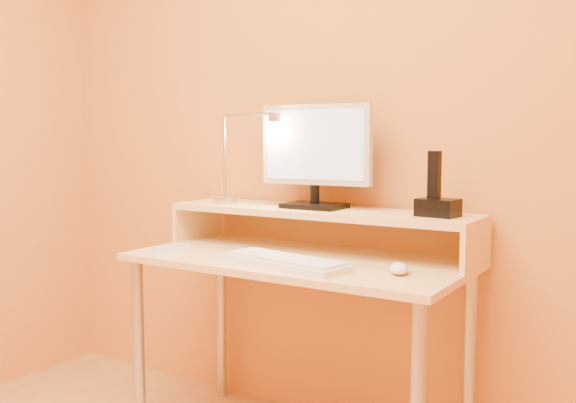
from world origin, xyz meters
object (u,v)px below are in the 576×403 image
Objects in this scene: mouse at (399,268)px; monitor_panel at (316,145)px; remote_control at (170,250)px; phone_dock at (438,208)px; lamp_base at (225,200)px; keyboard at (285,263)px.

monitor_panel is at bearing 126.26° from mouse.
monitor_panel reaches higher than remote_control.
remote_control is (-0.91, -0.33, -0.18)m from phone_dock.
lamp_base is 0.57m from keyboard.
remote_control is at bearing -145.13° from monitor_panel.
mouse is at bearing -94.03° from phone_dock.
mouse is (0.84, -0.20, -0.15)m from lamp_base.
keyboard is 0.50m from remote_control.
mouse is (-0.04, -0.23, -0.17)m from phone_dock.
phone_dock reaches higher than lamp_base.
phone_dock is at bearing 20.74° from remote_control.
keyboard is 4.32× the size of mouse.
monitor_panel is at bearing -174.72° from phone_dock.
phone_dock is (0.88, 0.03, 0.02)m from lamp_base.
monitor_panel is at bearing 5.69° from lamp_base.
mouse is 0.62× the size of remote_control.
lamp_base is at bearing 159.49° from keyboard.
phone_dock is 0.55m from keyboard.
keyboard is 0.38m from mouse.
phone_dock is 1.24× the size of mouse.
remote_control is at bearing -95.11° from lamp_base.
remote_control is at bearing 161.57° from mouse.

